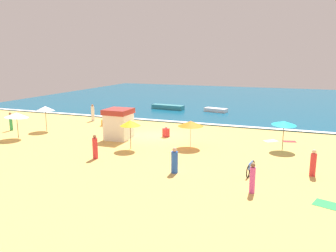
# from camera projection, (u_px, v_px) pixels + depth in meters

# --- Properties ---
(ground_plane) EXTENTS (60.00, 60.00, 0.00)m
(ground_plane) POSITION_uv_depth(u_px,v_px,m) (157.00, 136.00, 29.23)
(ground_plane) COLOR #EDBC60
(ocean_water) EXTENTS (60.00, 44.00, 0.10)m
(ocean_water) POSITION_uv_depth(u_px,v_px,m) (224.00, 98.00, 54.79)
(ocean_water) COLOR #0F567A
(ocean_water) RESTS_ON ground_plane
(wave_breaker_foam) EXTENTS (57.00, 0.70, 0.01)m
(wave_breaker_foam) POSITION_uv_depth(u_px,v_px,m) (181.00, 122.00, 34.96)
(wave_breaker_foam) COLOR white
(wave_breaker_foam) RESTS_ON ocean_water
(lifeguard_cabana) EXTENTS (2.07, 2.15, 2.55)m
(lifeguard_cabana) POSITION_uv_depth(u_px,v_px,m) (119.00, 124.00, 27.92)
(lifeguard_cabana) COLOR white
(lifeguard_cabana) RESTS_ON ground_plane
(beach_umbrella_0) EXTENTS (2.34, 2.35, 2.37)m
(beach_umbrella_0) POSITION_uv_depth(u_px,v_px,m) (45.00, 108.00, 30.89)
(beach_umbrella_0) COLOR #4C3823
(beach_umbrella_0) RESTS_ON ground_plane
(beach_umbrella_1) EXTENTS (2.73, 2.72, 2.27)m
(beach_umbrella_1) POSITION_uv_depth(u_px,v_px,m) (16.00, 115.00, 28.01)
(beach_umbrella_1) COLOR #4C3823
(beach_umbrella_1) RESTS_ON ground_plane
(beach_umbrella_2) EXTENTS (2.51, 2.51, 2.23)m
(beach_umbrella_2) POSITION_uv_depth(u_px,v_px,m) (284.00, 123.00, 24.50)
(beach_umbrella_2) COLOR #4C3823
(beach_umbrella_2) RESTS_ON ground_plane
(beach_umbrella_3) EXTENTS (1.99, 1.98, 2.03)m
(beach_umbrella_3) POSITION_uv_depth(u_px,v_px,m) (191.00, 124.00, 25.30)
(beach_umbrella_3) COLOR silver
(beach_umbrella_3) RESTS_ON ground_plane
(beach_umbrella_4) EXTENTS (2.11, 2.11, 2.21)m
(beach_umbrella_4) POSITION_uv_depth(u_px,v_px,m) (130.00, 123.00, 24.70)
(beach_umbrella_4) COLOR #4C3823
(beach_umbrella_4) RESTS_ON ground_plane
(parked_bicycle) EXTENTS (0.27, 1.81, 0.76)m
(parked_bicycle) POSITION_uv_depth(u_px,v_px,m) (251.00, 168.00, 19.64)
(parked_bicycle) COLOR black
(parked_bicycle) RESTS_ON ground_plane
(beachgoer_0) EXTENTS (0.31, 0.31, 1.73)m
(beachgoer_0) POSITION_uv_depth(u_px,v_px,m) (11.00, 122.00, 31.22)
(beachgoer_0) COLOR green
(beachgoer_0) RESTS_ON ground_plane
(beachgoer_1) EXTENTS (0.61, 0.61, 0.96)m
(beachgoer_1) POSITION_uv_depth(u_px,v_px,m) (166.00, 132.00, 28.81)
(beachgoer_1) COLOR red
(beachgoer_1) RESTS_ON ground_plane
(beachgoer_2) EXTENTS (0.39, 0.39, 1.59)m
(beachgoer_2) POSITION_uv_depth(u_px,v_px,m) (313.00, 163.00, 19.31)
(beachgoer_2) COLOR red
(beachgoer_2) RESTS_ON ground_plane
(beachgoer_3) EXTENTS (0.56, 0.56, 1.56)m
(beachgoer_3) POSITION_uv_depth(u_px,v_px,m) (175.00, 161.00, 19.83)
(beachgoer_3) COLOR blue
(beachgoer_3) RESTS_ON ground_plane
(beachgoer_4) EXTENTS (0.49, 0.49, 1.67)m
(beachgoer_4) POSITION_uv_depth(u_px,v_px,m) (95.00, 147.00, 22.59)
(beachgoer_4) COLOR red
(beachgoer_4) RESTS_ON ground_plane
(beachgoer_5) EXTENTS (0.49, 0.49, 1.80)m
(beachgoer_5) POSITION_uv_depth(u_px,v_px,m) (93.00, 113.00, 35.86)
(beachgoer_5) COLOR white
(beachgoer_5) RESTS_ON ground_plane
(beachgoer_6) EXTENTS (0.55, 0.55, 0.80)m
(beachgoer_6) POSITION_uv_depth(u_px,v_px,m) (104.00, 122.00, 33.52)
(beachgoer_6) COLOR orange
(beachgoer_6) RESTS_ON ground_plane
(beachgoer_7) EXTENTS (0.36, 0.36, 1.58)m
(beachgoer_7) POSITION_uv_depth(u_px,v_px,m) (252.00, 179.00, 16.88)
(beachgoer_7) COLOR #D84CA5
(beachgoer_7) RESTS_ON ground_plane
(beach_towel_0) EXTENTS (1.17, 0.87, 0.01)m
(beach_towel_0) POSITION_uv_depth(u_px,v_px,m) (289.00, 141.00, 27.28)
(beach_towel_0) COLOR red
(beach_towel_0) RESTS_ON ground_plane
(beach_towel_1) EXTENTS (1.29, 1.25, 0.01)m
(beach_towel_1) POSITION_uv_depth(u_px,v_px,m) (271.00, 141.00, 27.48)
(beach_towel_1) COLOR white
(beach_towel_1) RESTS_ON ground_plane
(beach_towel_2) EXTENTS (1.48, 1.27, 0.01)m
(beach_towel_2) POSITION_uv_depth(u_px,v_px,m) (328.00, 205.00, 15.65)
(beach_towel_2) COLOR green
(beach_towel_2) RESTS_ON ground_plane
(small_boat_0) EXTENTS (2.96, 1.67, 0.45)m
(small_boat_0) POSITION_uv_depth(u_px,v_px,m) (216.00, 110.00, 41.32)
(small_boat_0) COLOR white
(small_boat_0) RESTS_ON ocean_water
(small_boat_1) EXTENTS (4.36, 1.44, 0.55)m
(small_boat_1) POSITION_uv_depth(u_px,v_px,m) (168.00, 107.00, 43.34)
(small_boat_1) COLOR teal
(small_boat_1) RESTS_ON ocean_water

